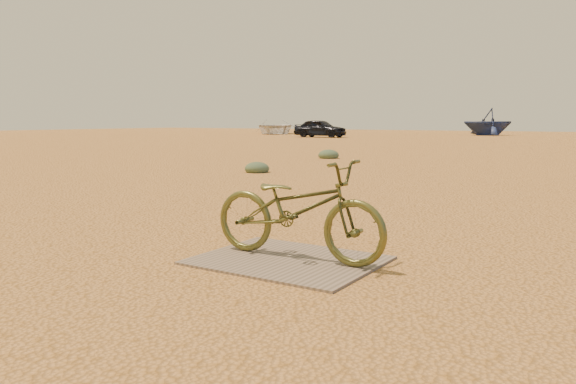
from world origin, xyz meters
The scene contains 8 objects.
ground centered at (0.00, 0.00, 0.00)m, with size 120.00×120.00×0.00m, color #CC8E48.
plywood_board centered at (-0.57, 0.36, 0.01)m, with size 1.57×1.26×0.02m, color #85715A.
bicycle centered at (-0.52, 0.44, 0.47)m, with size 0.60×1.71×0.90m, color brown.
car centered at (-17.57, 31.22, 0.64)m, with size 1.50×3.73×1.27m, color black.
boat_near_left centered at (-25.37, 37.00, 0.62)m, with size 4.28×6.00×1.24m, color silver.
boat_far_left centered at (-8.69, 42.58, 1.08)m, with size 3.55×4.11×2.16m, color navy.
kale_a centered at (-5.80, 7.15, 0.00)m, with size 0.59×0.59×0.33m, color #4D5F41.
kale_c centered at (-6.68, 12.38, 0.00)m, with size 0.67×0.67×0.37m, color #4D5F41.
Camera 1 is at (2.07, -3.77, 1.26)m, focal length 35.00 mm.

